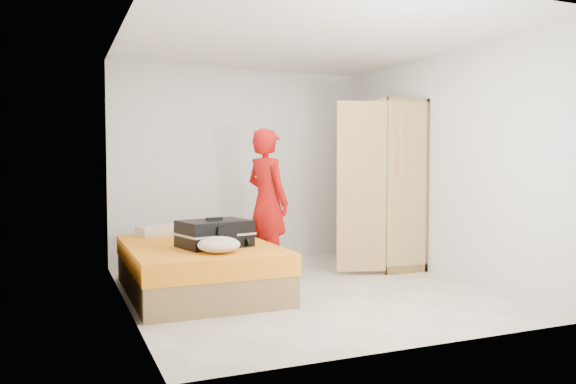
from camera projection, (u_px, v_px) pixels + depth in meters
name	position (u px, v px, depth m)	size (l,w,h in m)	color
room	(304.00, 166.00, 5.82)	(4.00, 4.02, 2.60)	beige
bed	(199.00, 268.00, 5.76)	(1.42, 2.02, 0.50)	olive
wardrobe	(380.00, 189.00, 7.19)	(1.15, 1.20, 2.10)	tan
person	(267.00, 202.00, 6.64)	(0.63, 0.41, 1.73)	red
suitcase	(215.00, 234.00, 5.55)	(0.77, 0.64, 0.29)	black
round_cushion	(219.00, 245.00, 5.17)	(0.40, 0.40, 0.15)	white
pillow	(165.00, 230.00, 6.46)	(0.60, 0.31, 0.11)	white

